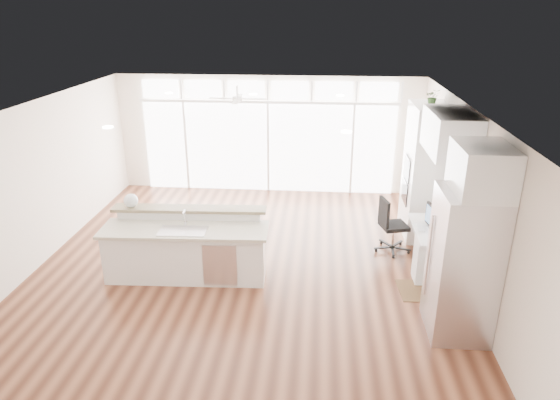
{
  "coord_description": "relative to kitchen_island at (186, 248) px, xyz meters",
  "views": [
    {
      "loc": [
        1.21,
        -7.27,
        4.14
      ],
      "look_at": [
        0.55,
        0.6,
        1.06
      ],
      "focal_mm": 32.0,
      "sensor_mm": 36.0,
      "label": 1
    }
  ],
  "objects": [
    {
      "name": "floor",
      "position": [
        0.89,
        0.26,
        -0.53
      ],
      "size": [
        7.0,
        8.0,
        0.02
      ],
      "primitive_type": "cube",
      "color": "#492416",
      "rests_on": "ground"
    },
    {
      "name": "ceiling",
      "position": [
        0.89,
        0.26,
        2.18
      ],
      "size": [
        7.0,
        8.0,
        0.02
      ],
      "primitive_type": "cube",
      "color": "white",
      "rests_on": "wall_back"
    },
    {
      "name": "wall_back",
      "position": [
        0.89,
        4.26,
        0.83
      ],
      "size": [
        7.0,
        0.04,
        2.7
      ],
      "primitive_type": "cube",
      "color": "white",
      "rests_on": "floor"
    },
    {
      "name": "wall_front",
      "position": [
        0.89,
        -3.74,
        0.83
      ],
      "size": [
        7.0,
        0.04,
        2.7
      ],
      "primitive_type": "cube",
      "color": "white",
      "rests_on": "floor"
    },
    {
      "name": "wall_left",
      "position": [
        -2.61,
        0.26,
        0.83
      ],
      "size": [
        0.04,
        8.0,
        2.7
      ],
      "primitive_type": "cube",
      "color": "white",
      "rests_on": "floor"
    },
    {
      "name": "wall_right",
      "position": [
        4.39,
        0.26,
        0.83
      ],
      "size": [
        0.04,
        8.0,
        2.7
      ],
      "primitive_type": "cube",
      "color": "white",
      "rests_on": "floor"
    },
    {
      "name": "glass_wall",
      "position": [
        0.89,
        4.2,
        0.53
      ],
      "size": [
        5.8,
        0.06,
        2.08
      ],
      "primitive_type": "cube",
      "color": "white",
      "rests_on": "wall_back"
    },
    {
      "name": "transom_row",
      "position": [
        0.89,
        4.2,
        1.86
      ],
      "size": [
        5.9,
        0.06,
        0.4
      ],
      "primitive_type": "cube",
      "color": "white",
      "rests_on": "wall_back"
    },
    {
      "name": "desk_window",
      "position": [
        4.35,
        0.56,
        1.03
      ],
      "size": [
        0.04,
        0.85,
        0.85
      ],
      "primitive_type": "cube",
      "color": "white",
      "rests_on": "wall_right"
    },
    {
      "name": "ceiling_fan",
      "position": [
        0.39,
        3.06,
        1.96
      ],
      "size": [
        1.16,
        1.16,
        0.32
      ],
      "primitive_type": "cube",
      "color": "white",
      "rests_on": "ceiling"
    },
    {
      "name": "recessed_lights",
      "position": [
        0.89,
        0.46,
        2.16
      ],
      "size": [
        3.4,
        3.0,
        0.02
      ],
      "primitive_type": "cube",
      "color": "white",
      "rests_on": "ceiling"
    },
    {
      "name": "oven_cabinet",
      "position": [
        4.06,
        2.06,
        0.73
      ],
      "size": [
        0.64,
        1.2,
        2.5
      ],
      "primitive_type": "cube",
      "color": "white",
      "rests_on": "floor"
    },
    {
      "name": "desk_nook",
      "position": [
        4.02,
        0.56,
        -0.14
      ],
      "size": [
        0.72,
        1.3,
        0.76
      ],
      "primitive_type": "cube",
      "color": "white",
      "rests_on": "floor"
    },
    {
      "name": "upper_cabinets",
      "position": [
        4.06,
        0.56,
        1.83
      ],
      "size": [
        0.64,
        1.3,
        0.64
      ],
      "primitive_type": "cube",
      "color": "white",
      "rests_on": "wall_right"
    },
    {
      "name": "refrigerator",
      "position": [
        4.0,
        -1.09,
        0.48
      ],
      "size": [
        0.76,
        0.9,
        2.0
      ],
      "primitive_type": "cube",
      "color": "silver",
      "rests_on": "floor"
    },
    {
      "name": "fridge_cabinet",
      "position": [
        4.06,
        -1.09,
        1.78
      ],
      "size": [
        0.64,
        0.9,
        0.6
      ],
      "primitive_type": "cube",
      "color": "white",
      "rests_on": "wall_right"
    },
    {
      "name": "framed_photos",
      "position": [
        4.35,
        1.18,
        0.88
      ],
      "size": [
        0.06,
        0.22,
        0.8
      ],
      "primitive_type": "cube",
      "color": "black",
      "rests_on": "wall_right"
    },
    {
      "name": "kitchen_island",
      "position": [
        0.0,
        0.0,
        0.0
      ],
      "size": [
        2.68,
        1.11,
        1.05
      ],
      "primitive_type": "cube",
      "rotation": [
        0.0,
        0.0,
        0.04
      ],
      "color": "white",
      "rests_on": "floor"
    },
    {
      "name": "rug",
      "position": [
        3.84,
        -0.13,
        -0.52
      ],
      "size": [
        0.94,
        0.71,
        0.01
      ],
      "primitive_type": "cube",
      "rotation": [
        0.0,
        0.0,
        0.07
      ],
      "color": "#321F0F",
      "rests_on": "floor"
    },
    {
      "name": "office_chair",
      "position": [
        3.45,
        1.22,
        -0.02
      ],
      "size": [
        0.63,
        0.6,
        1.0
      ],
      "primitive_type": "cube",
      "rotation": [
        0.0,
        0.0,
        0.27
      ],
      "color": "black",
      "rests_on": "floor"
    },
    {
      "name": "fishbowl",
      "position": [
        -0.97,
        0.36,
        0.64
      ],
      "size": [
        0.25,
        0.25,
        0.23
      ],
      "primitive_type": "sphere",
      "rotation": [
        0.0,
        0.0,
        -0.07
      ],
      "color": "white",
      "rests_on": "kitchen_island"
    },
    {
      "name": "monitor",
      "position": [
        3.94,
        0.56,
        0.44
      ],
      "size": [
        0.16,
        0.49,
        0.41
      ],
      "primitive_type": "cube",
      "rotation": [
        0.0,
        0.0,
        0.17
      ],
      "color": "black",
      "rests_on": "desk_nook"
    },
    {
      "name": "keyboard",
      "position": [
        3.77,
        0.56,
        0.24
      ],
      "size": [
        0.12,
        0.29,
        0.01
      ],
      "primitive_type": "cube",
      "rotation": [
        0.0,
        0.0,
        -0.03
      ],
      "color": "white",
      "rests_on": "desk_nook"
    },
    {
      "name": "potted_plant",
      "position": [
        4.06,
        2.06,
        2.08
      ],
      "size": [
        0.27,
        0.29,
        0.22
      ],
      "primitive_type": "imported",
      "rotation": [
        0.0,
        0.0,
        -0.07
      ],
      "color": "#325826",
      "rests_on": "oven_cabinet"
    }
  ]
}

